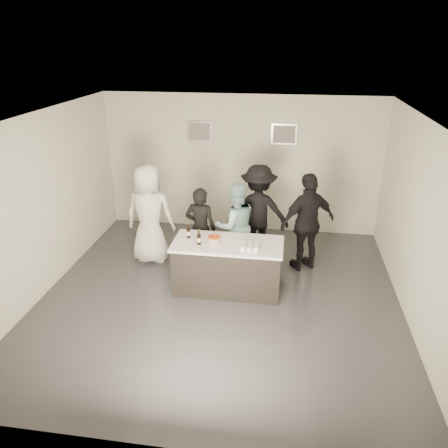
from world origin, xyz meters
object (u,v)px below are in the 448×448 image
(beer_bottle_b, at_px, (199,237))
(person_main_black, at_px, (201,229))
(bar_counter, at_px, (228,266))
(person_main_blue, at_px, (235,226))
(person_guest_right, at_px, (308,222))
(cake, at_px, (214,240))
(person_guest_back, at_px, (258,211))
(beer_bottle_a, at_px, (188,231))
(person_guest_left, at_px, (149,214))

(beer_bottle_b, bearing_deg, person_main_black, 99.99)
(bar_counter, xyz_separation_m, person_main_blue, (0.02, 0.85, 0.39))
(person_main_blue, xyz_separation_m, person_guest_right, (1.33, 0.13, 0.10))
(cake, bearing_deg, person_guest_back, 65.73)
(beer_bottle_b, xyz_separation_m, person_guest_right, (1.81, 1.11, -0.09))
(beer_bottle_a, xyz_separation_m, person_main_blue, (0.71, 0.76, -0.19))
(beer_bottle_a, xyz_separation_m, person_main_black, (0.08, 0.62, -0.23))
(beer_bottle_b, distance_m, person_main_blue, 1.11)
(person_guest_left, relative_size, person_guest_right, 1.03)
(cake, height_order, beer_bottle_b, beer_bottle_b)
(bar_counter, relative_size, person_guest_back, 0.99)
(person_main_black, xyz_separation_m, person_guest_right, (1.96, 0.27, 0.14))
(beer_bottle_a, height_order, person_guest_back, person_guest_back)
(person_guest_right, bearing_deg, beer_bottle_a, -6.92)
(bar_counter, distance_m, person_main_blue, 0.94)
(beer_bottle_a, relative_size, person_guest_right, 0.14)
(bar_counter, height_order, person_guest_back, person_guest_back)
(person_guest_right, bearing_deg, cake, 1.44)
(bar_counter, bearing_deg, cake, 179.96)
(cake, bearing_deg, person_guest_right, 31.86)
(beer_bottle_b, xyz_separation_m, person_guest_left, (-1.17, 0.99, -0.06))
(beer_bottle_b, distance_m, person_guest_back, 1.77)
(bar_counter, xyz_separation_m, person_guest_back, (0.40, 1.41, 0.48))
(bar_counter, bearing_deg, person_main_black, 130.62)
(person_guest_right, bearing_deg, person_guest_left, -28.10)
(beer_bottle_a, bearing_deg, person_guest_left, 140.75)
(beer_bottle_b, bearing_deg, person_guest_back, 60.79)
(person_main_black, height_order, person_main_blue, person_main_blue)
(cake, relative_size, person_guest_left, 0.11)
(cake, distance_m, beer_bottle_a, 0.48)
(bar_counter, xyz_separation_m, person_guest_left, (-1.63, 0.86, 0.52))
(person_guest_left, height_order, person_guest_back, person_guest_left)
(beer_bottle_b, relative_size, person_guest_right, 0.14)
(person_main_black, bearing_deg, person_guest_left, -2.92)
(person_main_black, relative_size, person_main_blue, 0.96)
(beer_bottle_a, bearing_deg, person_main_blue, 46.61)
(person_guest_left, bearing_deg, bar_counter, 153.72)
(beer_bottle_b, distance_m, person_guest_left, 1.54)
(person_guest_right, distance_m, person_guest_back, 1.04)
(bar_counter, height_order, person_main_blue, person_main_blue)
(beer_bottle_a, distance_m, person_main_blue, 1.06)
(bar_counter, relative_size, person_main_black, 1.16)
(beer_bottle_a, height_order, person_guest_right, person_guest_right)
(beer_bottle_a, distance_m, person_main_black, 0.66)
(person_guest_back, bearing_deg, beer_bottle_b, 57.91)
(bar_counter, distance_m, person_guest_back, 1.55)
(person_guest_right, relative_size, person_guest_back, 1.00)
(bar_counter, distance_m, beer_bottle_b, 0.75)
(person_main_black, relative_size, person_guest_back, 0.86)
(cake, height_order, person_guest_left, person_guest_left)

